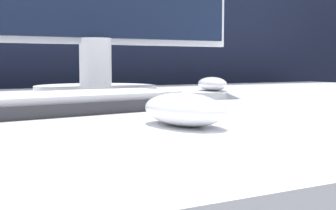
{
  "coord_description": "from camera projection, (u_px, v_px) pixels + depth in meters",
  "views": [
    {
      "loc": [
        -0.2,
        -0.69,
        0.78
      ],
      "look_at": [
        0.04,
        -0.25,
        0.74
      ],
      "focal_mm": 50.0,
      "sensor_mm": 36.0,
      "label": 1
    }
  ],
  "objects": [
    {
      "name": "partition_panel",
      "position": [
        0.0,
        124.0,
        1.29
      ],
      "size": [
        5.0,
        0.03,
        1.23
      ],
      "color": "black",
      "rests_on": "ground_plane"
    },
    {
      "name": "computer_mouse_near",
      "position": [
        184.0,
        109.0,
        0.47
      ],
      "size": [
        0.07,
        0.12,
        0.03
      ],
      "rotation": [
        0.0,
        0.0,
        0.1
      ],
      "color": "white",
      "rests_on": "desk"
    },
    {
      "name": "keyboard",
      "position": [
        45.0,
        103.0,
        0.6
      ],
      "size": [
        0.39,
        0.19,
        0.02
      ],
      "rotation": [
        0.0,
        0.0,
        0.14
      ],
      "color": "#28282D",
      "rests_on": "desk"
    },
    {
      "name": "computer_mouse_far",
      "position": [
        212.0,
        84.0,
        1.08
      ],
      "size": [
        0.08,
        0.11,
        0.03
      ],
      "rotation": [
        0.0,
        0.0,
        -0.19
      ],
      "color": "silver",
      "rests_on": "desk"
    }
  ]
}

